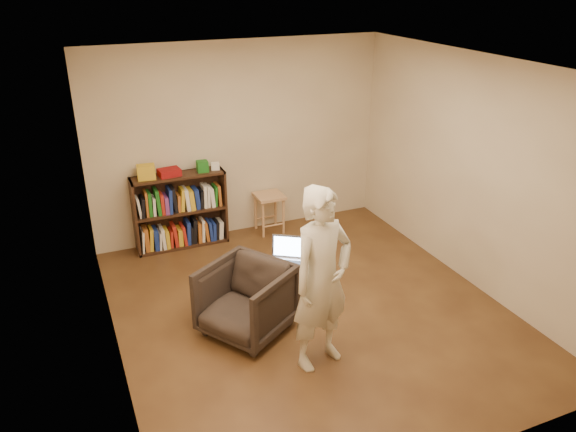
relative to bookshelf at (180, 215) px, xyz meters
name	(u,v)px	position (x,y,z in m)	size (l,w,h in m)	color
floor	(309,310)	(0.90, -2.09, -0.44)	(4.50, 4.50, 0.00)	#412615
ceiling	(314,66)	(0.90, -2.09, 2.16)	(4.50, 4.50, 0.00)	white
wall_back	(239,140)	(0.90, 0.16, 0.86)	(4.00, 4.00, 0.00)	beige
wall_left	(103,234)	(-1.10, -2.09, 0.86)	(4.50, 4.50, 0.00)	beige
wall_right	(473,173)	(2.90, -2.09, 0.86)	(4.50, 4.50, 0.00)	beige
bookshelf	(180,215)	(0.00, 0.00, 0.00)	(1.20, 0.30, 1.00)	black
box_yellow	(146,172)	(-0.38, -0.02, 0.65)	(0.22, 0.16, 0.18)	gold
red_cloth	(169,172)	(-0.10, -0.01, 0.61)	(0.27, 0.20, 0.09)	maroon
box_green	(202,166)	(0.33, -0.02, 0.63)	(0.14, 0.14, 0.14)	#1D6C1C
box_white	(215,166)	(0.50, 0.00, 0.60)	(0.11, 0.11, 0.09)	white
stool	(269,202)	(1.23, -0.06, 0.01)	(0.38, 0.38, 0.55)	tan
armchair	(246,300)	(0.15, -2.19, -0.07)	(0.78, 0.81, 0.73)	#2D251E
side_table	(288,272)	(0.76, -1.83, -0.07)	(0.43, 0.43, 0.44)	black
laptop	(287,257)	(0.78, -1.76, 0.07)	(0.48, 0.46, 0.28)	#B9B8BD
person	(322,279)	(0.63, -2.89, 0.44)	(0.64, 0.42, 1.75)	beige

